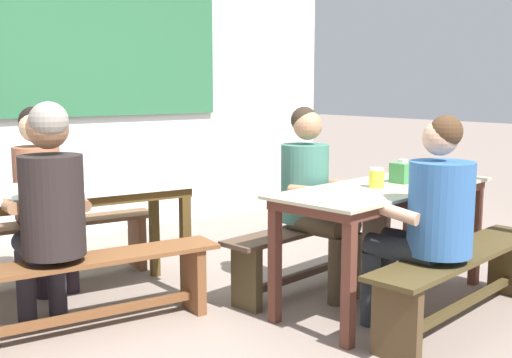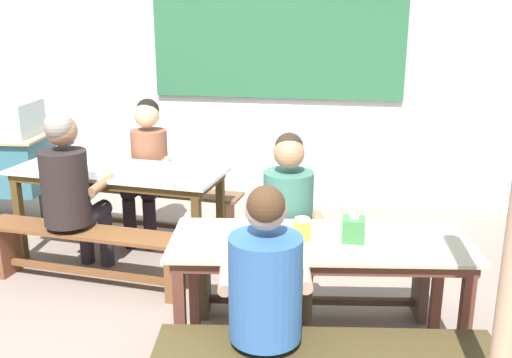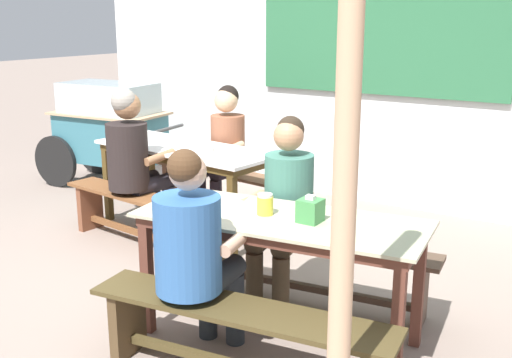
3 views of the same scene
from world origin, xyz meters
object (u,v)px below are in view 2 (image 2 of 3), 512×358
(dining_table_near, at_px, (319,253))
(person_left_back_turned, at_px, (70,186))
(person_near_front, at_px, (265,288))
(tissue_box, at_px, (353,229))
(condiment_jar, at_px, (302,229))
(dining_table_far, at_px, (118,178))
(person_right_near_table, at_px, (288,220))
(soup_bowl, at_px, (145,170))
(person_center_facing, at_px, (147,161))
(bench_near_back, at_px, (312,274))
(bench_far_front, at_px, (87,248))
(bench_far_back, at_px, (150,203))

(dining_table_near, relative_size, person_left_back_turned, 1.33)
(person_near_front, bearing_deg, dining_table_near, 65.41)
(person_left_back_turned, bearing_deg, tissue_box, -19.80)
(condiment_jar, bearing_deg, tissue_box, 5.31)
(dining_table_far, relative_size, person_right_near_table, 1.41)
(dining_table_far, bearing_deg, soup_bowl, -11.33)
(person_near_front, bearing_deg, person_center_facing, 122.70)
(person_left_back_turned, distance_m, tissue_box, 2.18)
(person_right_near_table, height_order, person_near_front, person_right_near_table)
(dining_table_far, xyz_separation_m, bench_near_back, (1.62, -0.69, -0.38))
(dining_table_near, height_order, person_right_near_table, person_right_near_table)
(person_near_front, bearing_deg, person_left_back_turned, 142.70)
(tissue_box, bearing_deg, person_right_near_table, 134.55)
(dining_table_far, height_order, bench_far_front, dining_table_far)
(bench_far_back, xyz_separation_m, bench_far_front, (-0.11, -1.05, -0.00))
(dining_table_far, distance_m, bench_near_back, 1.80)
(person_center_facing, bearing_deg, dining_table_near, -45.91)
(bench_far_front, bearing_deg, bench_far_back, 84.09)
(tissue_box, bearing_deg, bench_near_back, 116.64)
(person_center_facing, xyz_separation_m, person_near_front, (1.39, -2.17, -0.02))
(dining_table_far, distance_m, person_left_back_turned, 0.49)
(person_center_facing, distance_m, person_left_back_turned, 0.95)
(person_center_facing, bearing_deg, person_near_front, -57.30)
(dining_table_near, bearing_deg, person_right_near_table, 117.73)
(dining_table_far, xyz_separation_m, soup_bowl, (0.25, -0.05, 0.10))
(dining_table_near, distance_m, soup_bowl, 1.86)
(bench_far_back, bearing_deg, person_center_facing, -72.13)
(bench_near_back, bearing_deg, dining_table_near, -82.03)
(bench_far_front, bearing_deg, person_near_front, -37.79)
(bench_far_back, xyz_separation_m, person_right_near_table, (1.41, -1.30, 0.40))
(condiment_jar, bearing_deg, person_left_back_turned, 156.66)
(dining_table_far, distance_m, bench_far_front, 0.66)
(person_right_near_table, xyz_separation_m, person_near_front, (0.00, -0.93, -0.01))
(person_near_front, bearing_deg, dining_table_far, 130.69)
(dining_table_far, distance_m, bench_far_back, 0.65)
(tissue_box, relative_size, soup_bowl, 0.95)
(dining_table_near, bearing_deg, bench_far_front, 158.67)
(dining_table_near, bearing_deg, bench_far_back, 133.37)
(dining_table_near, xyz_separation_m, soup_bowl, (-1.45, 1.16, 0.10))
(person_center_facing, bearing_deg, bench_near_back, -36.57)
(person_center_facing, bearing_deg, person_right_near_table, -41.66)
(person_near_front, bearing_deg, bench_far_back, 122.32)
(bench_far_back, distance_m, bench_far_front, 1.06)
(person_left_back_turned, bearing_deg, person_near_front, -37.30)
(bench_far_front, xyz_separation_m, person_left_back_turned, (-0.13, 0.08, 0.45))
(bench_near_back, xyz_separation_m, person_right_near_table, (-0.15, -0.09, 0.40))
(bench_near_back, distance_m, condiment_jar, 0.75)
(bench_near_back, distance_m, soup_bowl, 1.59)
(dining_table_far, xyz_separation_m, condiment_jar, (1.59, -1.22, 0.14))
(bench_far_back, bearing_deg, dining_table_near, -46.63)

